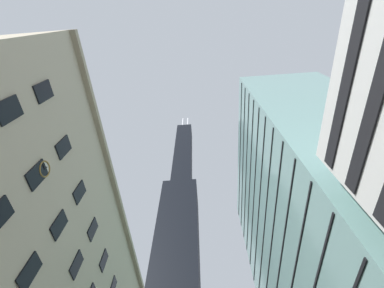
% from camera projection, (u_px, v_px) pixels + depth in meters
% --- Properties ---
extents(dark_skyscraper, '(27.20, 27.20, 233.83)m').
position_uv_depth(dark_skyscraper, '(176.00, 269.00, 102.93)').
color(dark_skyscraper, black).
rests_on(dark_skyscraper, ground).
extents(glass_office_midrise, '(17.75, 39.58, 59.27)m').
position_uv_depth(glass_office_midrise, '(323.00, 240.00, 39.82)').
color(glass_office_midrise, gray).
rests_on(glass_office_midrise, ground).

